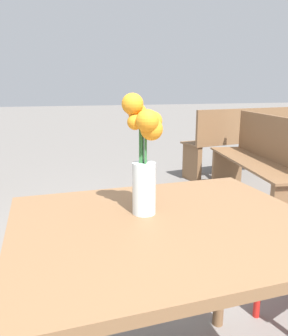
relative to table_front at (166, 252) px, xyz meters
The scene contains 4 objects.
table_front is the anchor object (origin of this frame).
flower_vase 0.32m from the table_front, 120.16° to the left, with size 0.12×0.13×0.37m.
bench_near 2.22m from the table_front, 46.51° to the left, with size 0.60×1.47×0.85m.
bench_middle 3.39m from the table_front, 52.54° to the left, with size 1.63×0.60×0.85m.
Camera 1 is at (-0.33, -0.86, 1.09)m, focal length 35.00 mm.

